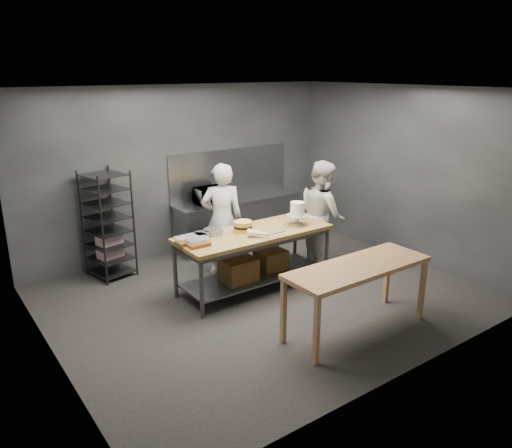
{
  "coord_description": "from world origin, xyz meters",
  "views": [
    {
      "loc": [
        -4.07,
        -5.45,
        3.26
      ],
      "look_at": [
        0.03,
        0.28,
        1.05
      ],
      "focal_mm": 35.0,
      "sensor_mm": 36.0,
      "label": 1
    }
  ],
  "objects_px": {
    "chef_behind": "(222,219)",
    "layer_cake": "(243,226)",
    "near_counter": "(358,272)",
    "work_table": "(254,253)",
    "speed_rack": "(108,225)",
    "microwave": "(210,195)",
    "frosted_cake_stand": "(297,211)",
    "chef_right": "(322,215)"
  },
  "relations": [
    {
      "from": "speed_rack",
      "to": "chef_right",
      "type": "height_order",
      "value": "chef_right"
    },
    {
      "from": "work_table",
      "to": "speed_rack",
      "type": "bearing_deg",
      "value": 132.25
    },
    {
      "from": "work_table",
      "to": "layer_cake",
      "type": "bearing_deg",
      "value": 143.25
    },
    {
      "from": "near_counter",
      "to": "microwave",
      "type": "relative_size",
      "value": 3.69
    },
    {
      "from": "work_table",
      "to": "chef_behind",
      "type": "height_order",
      "value": "chef_behind"
    },
    {
      "from": "near_counter",
      "to": "chef_behind",
      "type": "height_order",
      "value": "chef_behind"
    },
    {
      "from": "work_table",
      "to": "chef_right",
      "type": "bearing_deg",
      "value": 3.25
    },
    {
      "from": "speed_rack",
      "to": "frosted_cake_stand",
      "type": "height_order",
      "value": "speed_rack"
    },
    {
      "from": "chef_behind",
      "to": "near_counter",
      "type": "bearing_deg",
      "value": 122.43
    },
    {
      "from": "speed_rack",
      "to": "chef_right",
      "type": "xyz_separation_m",
      "value": [
        3.07,
        -1.68,
        0.06
      ]
    },
    {
      "from": "work_table",
      "to": "near_counter",
      "type": "height_order",
      "value": "work_table"
    },
    {
      "from": "chef_right",
      "to": "microwave",
      "type": "distance_m",
      "value": 2.09
    },
    {
      "from": "near_counter",
      "to": "layer_cake",
      "type": "distance_m",
      "value": 1.97
    },
    {
      "from": "work_table",
      "to": "frosted_cake_stand",
      "type": "bearing_deg",
      "value": -9.33
    },
    {
      "from": "chef_behind",
      "to": "layer_cake",
      "type": "height_order",
      "value": "chef_behind"
    },
    {
      "from": "near_counter",
      "to": "chef_behind",
      "type": "xyz_separation_m",
      "value": [
        -0.38,
        2.62,
        0.11
      ]
    },
    {
      "from": "near_counter",
      "to": "chef_right",
      "type": "bearing_deg",
      "value": 59.0
    },
    {
      "from": "microwave",
      "to": "frosted_cake_stand",
      "type": "distance_m",
      "value": 2.01
    },
    {
      "from": "microwave",
      "to": "layer_cake",
      "type": "distance_m",
      "value": 1.81
    },
    {
      "from": "work_table",
      "to": "layer_cake",
      "type": "xyz_separation_m",
      "value": [
        -0.13,
        0.09,
        0.43
      ]
    },
    {
      "from": "near_counter",
      "to": "speed_rack",
      "type": "bearing_deg",
      "value": 118.32
    },
    {
      "from": "speed_rack",
      "to": "chef_right",
      "type": "relative_size",
      "value": 0.96
    },
    {
      "from": "near_counter",
      "to": "speed_rack",
      "type": "distance_m",
      "value": 4.07
    },
    {
      "from": "frosted_cake_stand",
      "to": "layer_cake",
      "type": "height_order",
      "value": "frosted_cake_stand"
    },
    {
      "from": "near_counter",
      "to": "microwave",
      "type": "bearing_deg",
      "value": 89.72
    },
    {
      "from": "work_table",
      "to": "chef_behind",
      "type": "bearing_deg",
      "value": 94.14
    },
    {
      "from": "speed_rack",
      "to": "microwave",
      "type": "distance_m",
      "value": 1.96
    },
    {
      "from": "near_counter",
      "to": "work_table",
      "type": "bearing_deg",
      "value": 100.18
    },
    {
      "from": "speed_rack",
      "to": "chef_behind",
      "type": "xyz_separation_m",
      "value": [
        1.55,
        -0.96,
        0.07
      ]
    },
    {
      "from": "near_counter",
      "to": "frosted_cake_stand",
      "type": "height_order",
      "value": "frosted_cake_stand"
    },
    {
      "from": "work_table",
      "to": "chef_right",
      "type": "height_order",
      "value": "chef_right"
    },
    {
      "from": "layer_cake",
      "to": "speed_rack",
      "type": "bearing_deg",
      "value": 131.48
    },
    {
      "from": "layer_cake",
      "to": "chef_right",
      "type": "bearing_deg",
      "value": -0.38
    },
    {
      "from": "work_table",
      "to": "microwave",
      "type": "relative_size",
      "value": 4.43
    },
    {
      "from": "near_counter",
      "to": "layer_cake",
      "type": "relative_size",
      "value": 7.22
    },
    {
      "from": "work_table",
      "to": "chef_behind",
      "type": "xyz_separation_m",
      "value": [
        -0.06,
        0.8,
        0.35
      ]
    },
    {
      "from": "microwave",
      "to": "frosted_cake_stand",
      "type": "relative_size",
      "value": 1.48
    },
    {
      "from": "work_table",
      "to": "microwave",
      "type": "bearing_deg",
      "value": 79.44
    },
    {
      "from": "speed_rack",
      "to": "chef_right",
      "type": "distance_m",
      "value": 3.5
    },
    {
      "from": "near_counter",
      "to": "microwave",
      "type": "xyz_separation_m",
      "value": [
        0.02,
        3.66,
        0.24
      ]
    },
    {
      "from": "work_table",
      "to": "microwave",
      "type": "distance_m",
      "value": 1.94
    },
    {
      "from": "near_counter",
      "to": "frosted_cake_stand",
      "type": "bearing_deg",
      "value": 76.02
    }
  ]
}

